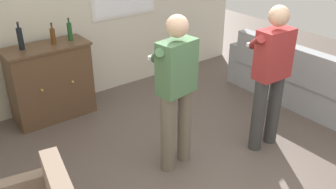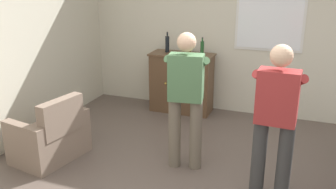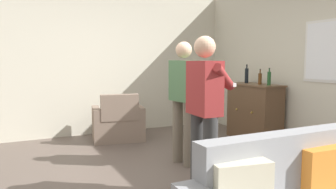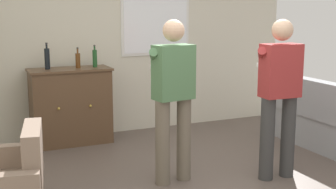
# 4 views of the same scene
# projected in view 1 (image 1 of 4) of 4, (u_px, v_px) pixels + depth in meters

# --- Properties ---
(ground) EXTENTS (10.40, 10.40, 0.00)m
(ground) POSITION_uv_depth(u_px,v_px,m) (220.00, 177.00, 3.97)
(ground) COLOR brown
(couch) EXTENTS (0.57, 2.42, 0.90)m
(couch) POSITION_uv_depth(u_px,v_px,m) (302.00, 83.00, 5.25)
(couch) COLOR gray
(couch) RESTS_ON ground
(sideboard_cabinet) EXTENTS (1.06, 0.49, 1.01)m
(sideboard_cabinet) POSITION_uv_depth(u_px,v_px,m) (51.00, 82.00, 4.90)
(sideboard_cabinet) COLOR brown
(sideboard_cabinet) RESTS_ON ground
(bottle_wine_green) EXTENTS (0.06, 0.06, 0.27)m
(bottle_wine_green) POSITION_uv_depth(u_px,v_px,m) (53.00, 36.00, 4.70)
(bottle_wine_green) COLOR #593314
(bottle_wine_green) RESTS_ON sideboard_cabinet
(bottle_liquor_amber) EXTENTS (0.07, 0.07, 0.34)m
(bottle_liquor_amber) POSITION_uv_depth(u_px,v_px,m) (20.00, 38.00, 4.49)
(bottle_liquor_amber) COLOR black
(bottle_liquor_amber) RESTS_ON sideboard_cabinet
(bottle_spirits_clear) EXTENTS (0.06, 0.06, 0.30)m
(bottle_spirits_clear) POSITION_uv_depth(u_px,v_px,m) (70.00, 31.00, 4.81)
(bottle_spirits_clear) COLOR #1E4C23
(bottle_spirits_clear) RESTS_ON sideboard_cabinet
(person_standing_left) EXTENTS (0.55, 0.50, 1.68)m
(person_standing_left) POSITION_uv_depth(u_px,v_px,m) (176.00, 87.00, 3.78)
(person_standing_left) COLOR #6B6051
(person_standing_left) RESTS_ON ground
(person_standing_right) EXTENTS (0.56, 0.48, 1.68)m
(person_standing_right) POSITION_uv_depth(u_px,v_px,m) (271.00, 72.00, 4.10)
(person_standing_right) COLOR #383838
(person_standing_right) RESTS_ON ground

